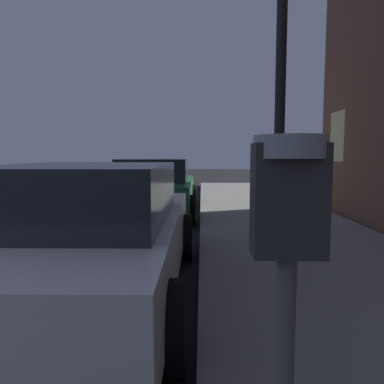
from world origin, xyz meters
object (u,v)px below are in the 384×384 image
object	(u,v)px
street_lamp	(282,20)
car_white	(90,231)
parking_meter	(286,265)
car_green	(156,187)

from	to	relation	value
street_lamp	car_white	bearing A→B (deg)	-140.20
car_white	parking_meter	bearing A→B (deg)	-63.49
parking_meter	car_white	size ratio (longest dim) A/B	0.31
street_lamp	parking_meter	bearing A→B (deg)	-101.46
car_white	car_green	distance (m)	5.55
parking_meter	car_green	bearing A→B (deg)	99.54
parking_meter	street_lamp	size ratio (longest dim) A/B	0.28
car_white	street_lamp	bearing A→B (deg)	39.80
parking_meter	car_white	world-z (taller)	parking_meter
car_white	car_green	world-z (taller)	same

